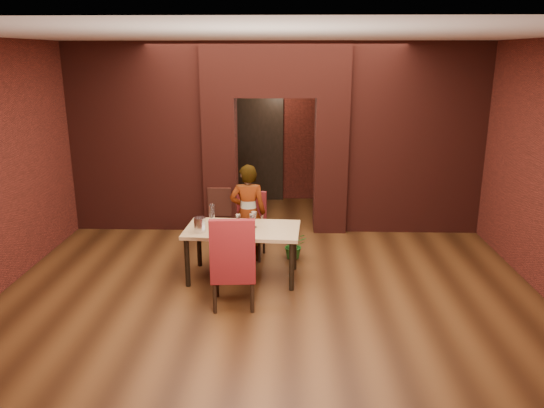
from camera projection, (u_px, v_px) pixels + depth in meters
The scene contains 25 objects.
floor at pixel (272, 272), 7.55m from camera, with size 8.00×8.00×0.00m, color #4A2912.
ceiling at pixel (272, 37), 6.67m from camera, with size 7.00×8.00×0.04m, color silver.
wall_back at pixel (278, 124), 10.96m from camera, with size 7.00×0.04×3.20m, color maroon.
wall_front at pixel (250, 290), 3.27m from camera, with size 7.00×0.04×3.20m, color maroon.
wall_left at pixel (15, 160), 7.22m from camera, with size 0.04×8.00×3.20m, color maroon.
wall_right at pixel (536, 164), 7.00m from camera, with size 0.04×8.00×3.20m, color maroon.
pillar_left at pixel (221, 164), 9.19m from camera, with size 0.55×0.55×2.30m, color maroon.
pillar_right at pixel (330, 165), 9.13m from camera, with size 0.55×0.55×2.30m, color maroon.
lintel at pixel (276, 69), 8.72m from camera, with size 2.45×0.55×0.90m, color maroon.
wing_wall_left at pixel (138, 138), 9.11m from camera, with size 2.27×0.35×3.20m, color maroon.
wing_wall_right at pixel (415, 139), 8.96m from camera, with size 2.27×0.35×3.20m, color maroon.
vent_panel at pixel (220, 202), 9.07m from camera, with size 0.40×0.03×0.50m, color brown.
rear_door at pixel (259, 150), 11.06m from camera, with size 0.90×0.08×2.10m, color black.
rear_door_frame at pixel (259, 151), 11.02m from camera, with size 1.02×0.04×2.22m, color black.
dining_table at pixel (243, 253), 7.28m from camera, with size 1.54×0.87×0.72m, color #A58157.
chair_far at pixel (249, 226), 7.98m from camera, with size 0.45×0.45×0.99m, color maroon.
chair_near at pixel (233, 260), 6.42m from camera, with size 0.53×0.53×1.17m, color maroon.
person_seated at pixel (248, 213), 7.82m from camera, with size 0.54×0.35×1.47m, color silver.
wine_glass_a at pixel (238, 221), 7.19m from camera, with size 0.07×0.07×0.18m, color white, non-canonical shape.
wine_glass_b at pixel (252, 221), 7.13m from camera, with size 0.08×0.08×0.20m, color white, non-canonical shape.
wine_glass_c at pixel (254, 220), 7.18m from camera, with size 0.09×0.09×0.22m, color white, non-canonical shape.
tasting_sheet at pixel (223, 234), 6.94m from camera, with size 0.29×0.21×0.00m, color white.
wine_bucket at pixel (200, 225), 7.02m from camera, with size 0.16×0.16×0.19m, color silver.
water_bottle at pixel (212, 214), 7.27m from camera, with size 0.07×0.07×0.31m, color white.
potted_plant at pixel (294, 245), 8.01m from camera, with size 0.38×0.33×0.42m, color #21621E.
Camera 1 is at (0.23, -6.99, 3.00)m, focal length 35.00 mm.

